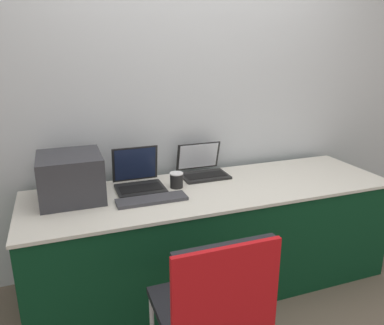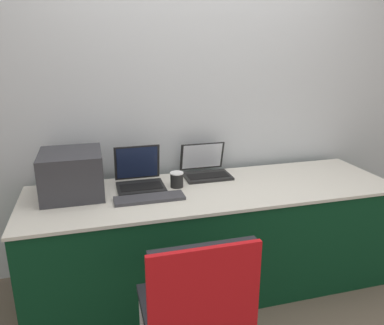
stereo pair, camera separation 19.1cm
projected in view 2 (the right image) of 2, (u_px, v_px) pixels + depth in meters
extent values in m
plane|color=#6B5B4C|center=(230.00, 315.00, 2.37)|extent=(14.00, 14.00, 0.00)
cube|color=silver|center=(195.00, 93.00, 2.75)|extent=(8.00, 0.05, 2.60)
cube|color=#0C381E|center=(213.00, 238.00, 2.60)|extent=(2.44, 0.72, 0.71)
cube|color=silver|center=(214.00, 190.00, 2.49)|extent=(2.46, 0.74, 0.02)
cube|color=#333338|center=(72.00, 174.00, 2.34)|extent=(0.37, 0.39, 0.28)
cube|color=#51565B|center=(70.00, 158.00, 2.27)|extent=(0.30, 0.29, 0.05)
cube|color=black|center=(141.00, 187.00, 2.48)|extent=(0.31, 0.25, 0.02)
cube|color=black|center=(141.00, 186.00, 2.46)|extent=(0.27, 0.13, 0.00)
cube|color=black|center=(137.00, 162.00, 2.57)|extent=(0.31, 0.05, 0.24)
cube|color=#192342|center=(137.00, 163.00, 2.57)|extent=(0.28, 0.04, 0.22)
cube|color=black|center=(208.00, 176.00, 2.69)|extent=(0.33, 0.22, 0.02)
cube|color=black|center=(208.00, 175.00, 2.68)|extent=(0.29, 0.12, 0.00)
cube|color=black|center=(202.00, 156.00, 2.78)|extent=(0.33, 0.06, 0.21)
cube|color=silver|center=(202.00, 156.00, 2.78)|extent=(0.30, 0.05, 0.19)
cube|color=#3D3D42|center=(149.00, 198.00, 2.30)|extent=(0.43, 0.13, 0.02)
cylinder|color=black|center=(177.00, 180.00, 2.50)|extent=(0.09, 0.09, 0.09)
cylinder|color=white|center=(177.00, 173.00, 2.48)|extent=(0.09, 0.09, 0.01)
cube|color=black|center=(189.00, 309.00, 1.79)|extent=(0.44, 0.47, 0.04)
cube|color=black|center=(203.00, 294.00, 1.51)|extent=(0.44, 0.03, 0.45)
cylinder|color=silver|center=(142.00, 325.00, 2.00)|extent=(0.02, 0.02, 0.41)
cylinder|color=silver|center=(214.00, 311.00, 2.10)|extent=(0.02, 0.02, 0.41)
cube|color=red|center=(205.00, 303.00, 1.49)|extent=(0.46, 0.02, 0.50)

